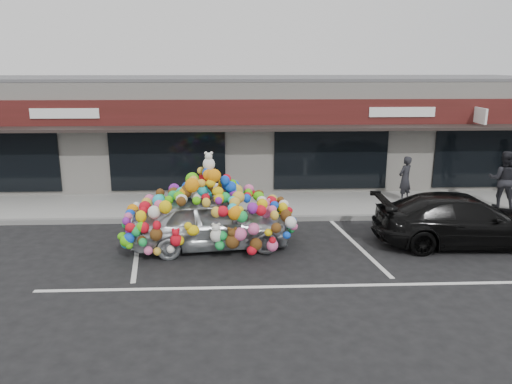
{
  "coord_description": "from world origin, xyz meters",
  "views": [
    {
      "loc": [
        -0.53,
        -12.56,
        4.88
      ],
      "look_at": [
        0.06,
        1.4,
        1.24
      ],
      "focal_mm": 35.0,
      "sensor_mm": 36.0,
      "label": 1
    }
  ],
  "objects_px": {
    "black_sedan": "(463,220)",
    "pedestrian_a": "(405,179)",
    "pedestrian_b": "(503,179)",
    "toy_car": "(211,216)"
  },
  "relations": [
    {
      "from": "toy_car",
      "to": "pedestrian_a",
      "type": "relative_size",
      "value": 2.97
    },
    {
      "from": "pedestrian_a",
      "to": "pedestrian_b",
      "type": "distance_m",
      "value": 3.15
    },
    {
      "from": "toy_car",
      "to": "pedestrian_b",
      "type": "distance_m",
      "value": 10.06
    },
    {
      "from": "black_sedan",
      "to": "pedestrian_a",
      "type": "xyz_separation_m",
      "value": [
        -0.29,
        3.97,
        0.24
      ]
    },
    {
      "from": "pedestrian_a",
      "to": "black_sedan",
      "type": "bearing_deg",
      "value": 58.81
    },
    {
      "from": "pedestrian_a",
      "to": "pedestrian_b",
      "type": "xyz_separation_m",
      "value": [
        3.01,
        -0.91,
        0.16
      ]
    },
    {
      "from": "black_sedan",
      "to": "toy_car",
      "type": "bearing_deg",
      "value": 90.66
    },
    {
      "from": "black_sedan",
      "to": "pedestrian_b",
      "type": "height_order",
      "value": "pedestrian_b"
    },
    {
      "from": "black_sedan",
      "to": "pedestrian_a",
      "type": "bearing_deg",
      "value": 5.5
    },
    {
      "from": "toy_car",
      "to": "pedestrian_b",
      "type": "relative_size",
      "value": 2.47
    }
  ]
}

